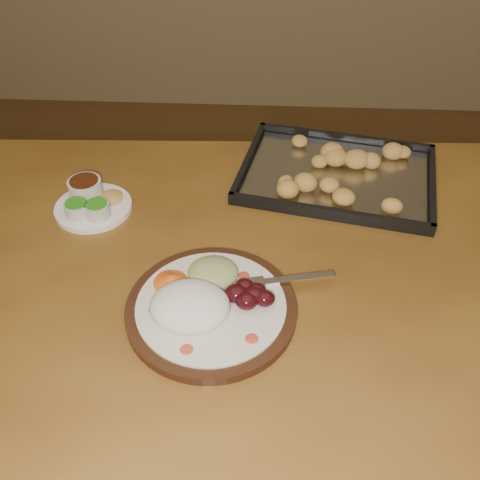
{
  "coord_description": "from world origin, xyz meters",
  "views": [
    {
      "loc": [
        -0.13,
        -0.83,
        1.47
      ],
      "look_at": [
        -0.17,
        -0.04,
        0.77
      ],
      "focal_mm": 40.0,
      "sensor_mm": 36.0,
      "label": 1
    }
  ],
  "objects": [
    {
      "name": "ground",
      "position": [
        0.0,
        0.0,
        0.0
      ],
      "size": [
        4.0,
        4.0,
        0.0
      ],
      "primitive_type": "plane",
      "color": "brown",
      "rests_on": "ground"
    },
    {
      "name": "dining_table",
      "position": [
        -0.18,
        -0.09,
        0.65
      ],
      "size": [
        1.53,
        0.96,
        0.75
      ],
      "rotation": [
        0.0,
        0.0,
        0.04
      ],
      "color": "brown",
      "rests_on": "ground"
    },
    {
      "name": "dinner_plate",
      "position": [
        -0.22,
        -0.21,
        0.77
      ],
      "size": [
        0.37,
        0.3,
        0.07
      ],
      "rotation": [
        0.0,
        0.0,
        0.41
      ],
      "color": "black",
      "rests_on": "dining_table"
    },
    {
      "name": "condiment_saucer",
      "position": [
        -0.5,
        0.07,
        0.77
      ],
      "size": [
        0.17,
        0.17,
        0.06
      ],
      "rotation": [
        0.0,
        0.0,
        0.3
      ],
      "color": "white",
      "rests_on": "dining_table"
    },
    {
      "name": "baking_tray",
      "position": [
        0.04,
        0.21,
        0.77
      ],
      "size": [
        0.49,
        0.4,
        0.05
      ],
      "rotation": [
        0.0,
        0.0,
        -0.2
      ],
      "color": "black",
      "rests_on": "dining_table"
    }
  ]
}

